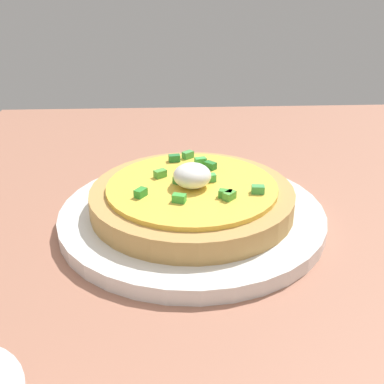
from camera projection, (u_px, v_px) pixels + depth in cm
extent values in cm
cube|color=#A76E57|center=(248.00, 270.00, 45.51)|extent=(105.26, 79.22, 3.24)
cylinder|color=white|center=(192.00, 215.00, 50.44)|extent=(28.20, 28.20, 1.60)
cylinder|color=tan|center=(192.00, 199.00, 49.58)|extent=(21.46, 21.46, 2.38)
cylinder|color=yellow|center=(192.00, 187.00, 48.95)|extent=(17.89, 17.89, 0.50)
ellipsoid|color=white|center=(192.00, 176.00, 47.84)|extent=(3.90, 3.90, 2.49)
cube|color=#4CAA4F|center=(188.00, 155.00, 55.43)|extent=(1.43, 1.50, 0.80)
cube|color=green|center=(141.00, 193.00, 46.15)|extent=(1.51, 1.39, 0.80)
cube|color=#46A951|center=(258.00, 189.00, 46.84)|extent=(0.93, 1.36, 0.80)
cube|color=#55AD44|center=(160.00, 174.00, 50.42)|extent=(1.38, 1.51, 0.80)
cube|color=#2A8230|center=(210.00, 165.00, 52.47)|extent=(1.47, 1.47, 0.80)
cube|color=#297F38|center=(174.00, 158.00, 54.45)|extent=(0.99, 1.39, 0.80)
cube|color=#55AF40|center=(229.00, 196.00, 45.57)|extent=(1.48, 1.46, 0.80)
cube|color=green|center=(225.00, 194.00, 45.92)|extent=(1.16, 1.46, 0.80)
cube|color=green|center=(181.00, 178.00, 49.37)|extent=(0.93, 1.35, 0.80)
cube|color=green|center=(179.00, 179.00, 49.17)|extent=(1.51, 1.34, 0.80)
cube|color=#54AA49|center=(184.00, 173.00, 50.48)|extent=(1.30, 1.50, 0.80)
cube|color=green|center=(201.00, 161.00, 53.63)|extent=(1.08, 1.43, 0.80)
cube|color=green|center=(210.00, 178.00, 49.42)|extent=(0.98, 1.38, 0.80)
cube|color=green|center=(179.00, 198.00, 45.06)|extent=(1.15, 1.46, 0.80)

